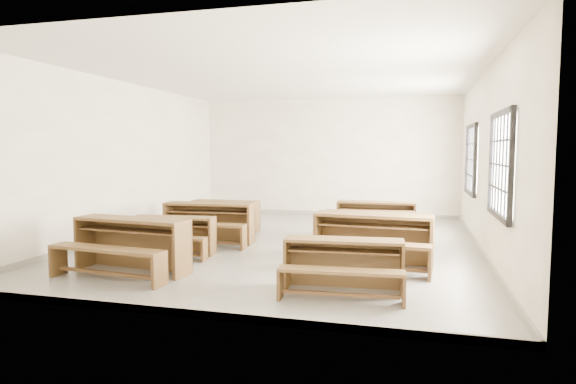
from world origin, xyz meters
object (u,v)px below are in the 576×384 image
(desk_set_4, at_px, (343,262))
(desk_set_6, at_px, (369,228))
(desk_set_5, at_px, (372,236))
(desk_set_3, at_px, (225,213))
(desk_set_1, at_px, (172,233))
(desk_set_2, at_px, (208,220))
(desk_set_0, at_px, (130,241))
(desk_set_7, at_px, (376,216))

(desk_set_4, relative_size, desk_set_6, 0.94)
(desk_set_5, bearing_deg, desk_set_3, 148.20)
(desk_set_1, bearing_deg, desk_set_2, 74.63)
(desk_set_0, xyz_separation_m, desk_set_4, (3.17, -0.16, -0.07))
(desk_set_3, distance_m, desk_set_4, 5.08)
(desk_set_3, bearing_deg, desk_set_2, -80.36)
(desk_set_4, bearing_deg, desk_set_3, 125.20)
(desk_set_5, distance_m, desk_set_7, 2.65)
(desk_set_1, height_order, desk_set_6, desk_set_6)
(desk_set_2, bearing_deg, desk_set_0, -98.20)
(desk_set_2, distance_m, desk_set_4, 3.93)
(desk_set_3, relative_size, desk_set_4, 0.97)
(desk_set_0, relative_size, desk_set_3, 1.23)
(desk_set_1, bearing_deg, desk_set_3, 84.69)
(desk_set_2, bearing_deg, desk_set_3, 94.91)
(desk_set_4, height_order, desk_set_5, desk_set_5)
(desk_set_2, bearing_deg, desk_set_7, 22.56)
(desk_set_2, xyz_separation_m, desk_set_5, (3.23, -1.10, 0.02))
(desk_set_0, relative_size, desk_set_1, 1.23)
(desk_set_0, distance_m, desk_set_1, 1.28)
(desk_set_3, distance_m, desk_set_5, 4.25)
(desk_set_1, height_order, desk_set_4, desk_set_4)
(desk_set_4, relative_size, desk_set_5, 0.83)
(desk_set_5, distance_m, desk_set_6, 1.11)
(desk_set_0, height_order, desk_set_5, desk_set_5)
(desk_set_0, relative_size, desk_set_2, 1.04)
(desk_set_1, bearing_deg, desk_set_4, -30.73)
(desk_set_0, height_order, desk_set_1, desk_set_0)
(desk_set_0, relative_size, desk_set_4, 1.20)
(desk_set_2, relative_size, desk_set_5, 0.96)
(desk_set_0, xyz_separation_m, desk_set_1, (-0.00, 1.28, -0.09))
(desk_set_1, height_order, desk_set_7, desk_set_7)
(desk_set_3, bearing_deg, desk_set_6, -22.13)
(desk_set_1, xyz_separation_m, desk_set_3, (-0.04, 2.49, 0.01))
(desk_set_0, xyz_separation_m, desk_set_6, (3.26, 2.38, -0.05))
(desk_set_2, xyz_separation_m, desk_set_3, (-0.22, 1.38, -0.06))
(desk_set_5, bearing_deg, desk_set_1, -176.04)
(desk_set_2, xyz_separation_m, desk_set_6, (3.09, -0.01, -0.04))
(desk_set_0, xyz_separation_m, desk_set_5, (3.41, 1.28, 0.01))
(desk_set_7, bearing_deg, desk_set_2, -152.61)
(desk_set_2, height_order, desk_set_7, desk_set_2)
(desk_set_5, height_order, desk_set_6, desk_set_5)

